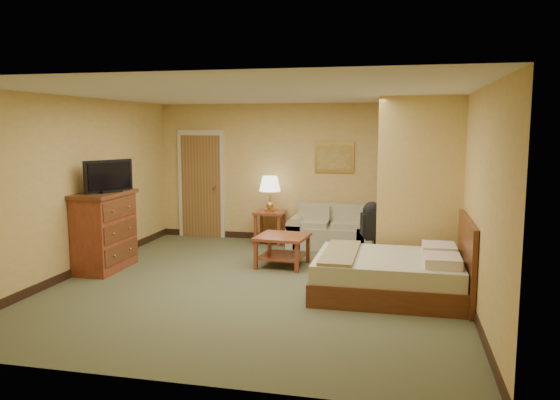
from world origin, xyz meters
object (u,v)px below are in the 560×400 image
(bed, at_px, (393,274))
(loveseat, at_px, (331,233))
(dresser, at_px, (105,231))
(coffee_table, at_px, (283,244))

(bed, bearing_deg, loveseat, 113.47)
(dresser, bearing_deg, coffee_table, 17.22)
(dresser, height_order, bed, dresser)
(dresser, distance_m, bed, 4.32)
(loveseat, distance_m, dresser, 3.92)
(coffee_table, xyz_separation_m, dresser, (-2.58, -0.80, 0.25))
(coffee_table, bearing_deg, dresser, -162.78)
(loveseat, height_order, coffee_table, loveseat)
(loveseat, height_order, dresser, dresser)
(loveseat, relative_size, bed, 0.79)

